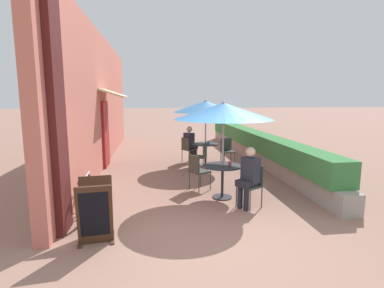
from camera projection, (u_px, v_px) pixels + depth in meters
ground_plane at (210, 238)px, 4.76m from camera, size 120.00×120.00×0.00m
cafe_facade_wall at (102, 101)px, 9.96m from camera, size 0.98×12.21×4.20m
planter_hedge at (253, 144)px, 10.91m from camera, size 0.60×11.21×1.01m
patio_table_near at (222, 173)px, 6.62m from camera, size 0.86×0.86×0.74m
patio_umbrella_near at (223, 111)px, 6.41m from camera, size 2.14×2.14×2.16m
cafe_chair_near_left at (252, 182)px, 6.08m from camera, size 0.55×0.55×0.87m
seated_patron_near_left at (249, 175)px, 5.98m from camera, size 0.51×0.48×1.25m
cafe_chair_near_right at (197, 169)px, 7.17m from camera, size 0.55×0.55×0.87m
coffee_cup_near at (230, 164)px, 6.57m from camera, size 0.07×0.07×0.09m
patio_table_mid at (205, 149)px, 9.72m from camera, size 0.86×0.86×0.74m
patio_umbrella_mid at (206, 107)px, 9.51m from camera, size 2.14×2.14×2.16m
cafe_chair_mid_left at (188, 148)px, 10.24m from camera, size 0.56×0.56×0.87m
seated_patron_mid_left at (190, 142)px, 10.29m from camera, size 0.51×0.49×1.25m
cafe_chair_mid_right at (201, 155)px, 8.98m from camera, size 0.53×0.53×0.87m
cafe_chair_mid_back at (227, 149)px, 9.97m from camera, size 0.44×0.44×0.87m
coffee_cup_mid at (208, 143)px, 9.62m from camera, size 0.07×0.07×0.09m
bicycle_leaning at (85, 196)px, 5.77m from camera, size 0.17×1.64×0.72m
menu_board at (95, 211)px, 4.64m from camera, size 0.59×0.69×0.96m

